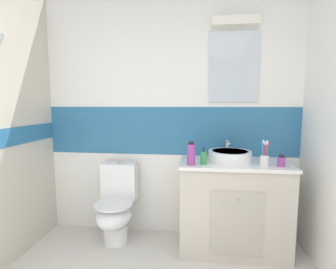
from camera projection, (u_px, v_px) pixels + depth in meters
The scene contains 8 objects.
wall_back_tiled at pixel (171, 116), 2.65m from camera, with size 3.20×0.20×2.50m.
vanity_cabinet at pixel (233, 206), 2.37m from camera, with size 0.99×0.54×0.85m.
sink_basin at pixel (230, 156), 2.33m from camera, with size 0.39×0.44×0.17m.
toilet at pixel (116, 206), 2.53m from camera, with size 0.37×0.50×0.79m.
toothbrush_cup at pixel (264, 159), 2.15m from camera, with size 0.07×0.07×0.22m.
soap_dispenser at pixel (203, 158), 2.21m from camera, with size 0.05×0.05×0.15m.
mouthwash_bottle at pixel (191, 154), 2.19m from camera, with size 0.07×0.07×0.20m.
hair_gel_jar at pixel (281, 161), 2.14m from camera, with size 0.07×0.07×0.10m.
Camera 1 is at (0.29, -0.19, 1.37)m, focal length 26.91 mm.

